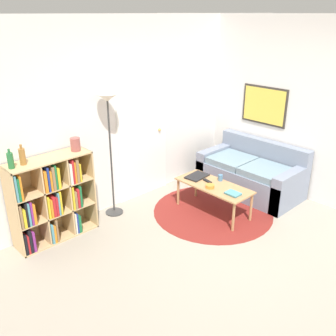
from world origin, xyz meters
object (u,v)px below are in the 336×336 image
(couch, at_px, (252,174))
(bottle_middle, at_px, (22,156))
(floor_lamp, at_px, (108,116))
(bookshelf, at_px, (50,199))
(coffee_table, at_px, (214,188))
(laptop, at_px, (197,176))
(cup, at_px, (220,178))
(bottle_left, at_px, (10,160))
(vase_on_shelf, at_px, (75,144))
(bowl, at_px, (210,186))

(couch, distance_m, bottle_middle, 3.40)
(floor_lamp, bearing_deg, bookshelf, 179.84)
(coffee_table, xyz_separation_m, laptop, (0.03, 0.34, 0.06))
(coffee_table, distance_m, cup, 0.19)
(coffee_table, distance_m, bottle_left, 2.61)
(bookshelf, xyz_separation_m, bottle_left, (-0.38, -0.01, 0.61))
(coffee_table, bearing_deg, laptop, 85.36)
(cup, distance_m, vase_on_shelf, 2.03)
(coffee_table, bearing_deg, bottle_left, 158.04)
(bookshelf, relative_size, bowl, 8.81)
(bowl, relative_size, cup, 1.36)
(coffee_table, distance_m, bottle_middle, 2.50)
(bowl, bearing_deg, bottle_left, 156.43)
(bottle_middle, bearing_deg, couch, -16.16)
(floor_lamp, distance_m, couch, 2.47)
(bookshelf, relative_size, couch, 0.69)
(laptop, distance_m, bowl, 0.39)
(floor_lamp, bearing_deg, vase_on_shelf, 179.68)
(bowl, bearing_deg, bookshelf, 151.87)
(floor_lamp, relative_size, vase_on_shelf, 10.33)
(cup, distance_m, bottle_middle, 2.61)
(floor_lamp, relative_size, bottle_left, 7.63)
(coffee_table, relative_size, cup, 12.25)
(bookshelf, bearing_deg, cup, -23.61)
(floor_lamp, xyz_separation_m, bottle_left, (-1.30, -0.01, -0.25))
(floor_lamp, height_order, vase_on_shelf, floor_lamp)
(floor_lamp, xyz_separation_m, bottle_middle, (-1.16, 0.01, -0.25))
(laptop, bearing_deg, bookshelf, 162.85)
(bowl, bearing_deg, vase_on_shelf, 145.31)
(bookshelf, height_order, laptop, bookshelf)
(bookshelf, relative_size, bottle_middle, 4.50)
(coffee_table, height_order, bottle_left, bottle_left)
(floor_lamp, height_order, laptop, floor_lamp)
(bowl, bearing_deg, laptop, 68.80)
(bottle_left, bearing_deg, vase_on_shelf, 0.92)
(bookshelf, bearing_deg, floor_lamp, -0.16)
(couch, relative_size, bottle_left, 6.97)
(vase_on_shelf, bearing_deg, floor_lamp, -0.32)
(bookshelf, xyz_separation_m, vase_on_shelf, (0.41, 0.00, 0.60))
(bowl, xyz_separation_m, bottle_middle, (-2.06, 0.98, 0.70))
(bowl, height_order, bottle_middle, bottle_middle)
(laptop, xyz_separation_m, bottle_left, (-2.34, 0.59, 0.71))
(bowl, height_order, vase_on_shelf, vase_on_shelf)
(couch, xyz_separation_m, coffee_table, (-0.98, -0.04, 0.11))
(couch, bearing_deg, bookshelf, 162.68)
(bookshelf, distance_m, laptop, 2.06)
(laptop, bearing_deg, coffee_table, -94.64)
(bookshelf, xyz_separation_m, coffee_table, (1.93, -0.95, -0.15))
(couch, bearing_deg, cup, -179.31)
(laptop, xyz_separation_m, cup, (0.14, -0.31, 0.03))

